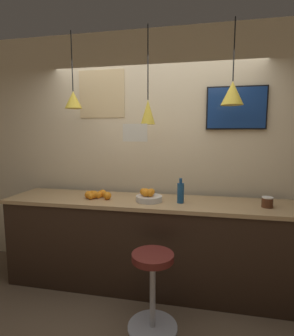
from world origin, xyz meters
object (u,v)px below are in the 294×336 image
Objects in this scene: spread_jar at (267,202)px; fruit_bowl at (148,196)px; bar_stool at (153,281)px; juice_bottle at (181,193)px; mounted_tv at (236,108)px.

fruit_bowl is at bearing -179.79° from spread_jar.
bar_stool is at bearing -149.77° from spread_jar.
bar_stool is 6.43× the size of spread_jar.
bar_stool is 2.67× the size of juice_bottle.
juice_bottle is 2.41× the size of spread_jar.
bar_stool is at bearing -75.34° from fruit_bowl.
juice_bottle is at bearing 0.74° from fruit_bowl.
juice_bottle is at bearing 180.00° from spread_jar.
mounted_tv reaches higher than bar_stool.
bar_stool is 0.90m from juice_bottle.
spread_jar is 1.07m from mounted_tv.
spread_jar is at bearing 30.23° from bar_stool.
bar_stool is 1.06× the size of mounted_tv.
spread_jar reaches higher than bar_stool.
juice_bottle is at bearing 72.94° from bar_stool.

